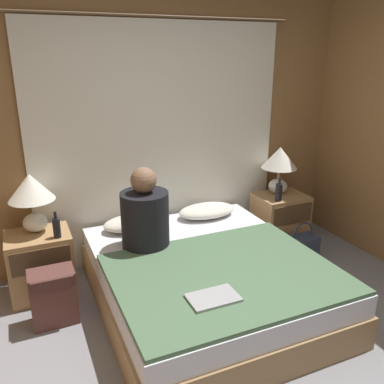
% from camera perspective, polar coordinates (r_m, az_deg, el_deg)
% --- Properties ---
extents(wall_back, '(3.93, 0.06, 2.50)m').
position_cam_1_polar(wall_back, '(3.92, -4.70, 8.64)').
color(wall_back, olive).
rests_on(wall_back, ground_plane).
extents(curtain_panel, '(2.62, 0.03, 2.26)m').
position_cam_1_polar(curtain_panel, '(3.88, -4.34, 6.68)').
color(curtain_panel, white).
rests_on(curtain_panel, ground_plane).
extents(bed, '(1.65, 1.92, 0.43)m').
position_cam_1_polar(bed, '(3.34, 2.04, -12.36)').
color(bed, '#99754C').
rests_on(bed, ground_plane).
extents(nightstand_left, '(0.51, 0.42, 0.54)m').
position_cam_1_polar(nightstand_left, '(3.67, -20.42, -9.44)').
color(nightstand_left, '#A87F51').
rests_on(nightstand_left, ground_plane).
extents(nightstand_right, '(0.51, 0.42, 0.54)m').
position_cam_1_polar(nightstand_right, '(4.42, 12.20, -3.76)').
color(nightstand_right, '#A87F51').
rests_on(nightstand_right, ground_plane).
extents(lamp_left, '(0.37, 0.37, 0.49)m').
position_cam_1_polar(lamp_left, '(3.51, -21.63, -0.14)').
color(lamp_left, silver).
rests_on(lamp_left, nightstand_left).
extents(lamp_right, '(0.37, 0.37, 0.49)m').
position_cam_1_polar(lamp_right, '(4.28, 12.18, 4.08)').
color(lamp_right, silver).
rests_on(lamp_right, nightstand_right).
extents(pillow_left, '(0.57, 0.33, 0.12)m').
position_cam_1_polar(pillow_left, '(3.74, -8.03, -4.26)').
color(pillow_left, silver).
rests_on(pillow_left, bed).
extents(pillow_right, '(0.57, 0.33, 0.12)m').
position_cam_1_polar(pillow_right, '(3.97, 2.10, -2.63)').
color(pillow_right, silver).
rests_on(pillow_right, bed).
extents(blanket_on_bed, '(1.59, 1.26, 0.03)m').
position_cam_1_polar(blanket_on_bed, '(2.99, 4.65, -11.32)').
color(blanket_on_bed, '#4C6B4C').
rests_on(blanket_on_bed, bed).
extents(person_left_in_bed, '(0.39, 0.39, 0.68)m').
position_cam_1_polar(person_left_in_bed, '(3.30, -6.62, -3.36)').
color(person_left_in_bed, black).
rests_on(person_left_in_bed, bed).
extents(beer_bottle_on_left_stand, '(0.06, 0.06, 0.22)m').
position_cam_1_polar(beer_bottle_on_left_stand, '(3.42, -18.47, -4.74)').
color(beer_bottle_on_left_stand, black).
rests_on(beer_bottle_on_left_stand, nightstand_left).
extents(beer_bottle_on_right_stand, '(0.07, 0.07, 0.24)m').
position_cam_1_polar(beer_bottle_on_right_stand, '(4.13, 12.09, 0.01)').
color(beer_bottle_on_right_stand, black).
rests_on(beer_bottle_on_right_stand, nightstand_right).
extents(laptop_on_bed, '(0.32, 0.21, 0.02)m').
position_cam_1_polar(laptop_on_bed, '(2.68, 3.00, -14.61)').
color(laptop_on_bed, '#9EA0A5').
rests_on(laptop_on_bed, blanket_on_bed).
extents(backpack_on_floor, '(0.33, 0.24, 0.43)m').
position_cam_1_polar(backpack_on_floor, '(3.30, -18.91, -13.37)').
color(backpack_on_floor, brown).
rests_on(backpack_on_floor, ground_plane).
extents(handbag_on_floor, '(0.30, 0.18, 0.39)m').
position_cam_1_polar(handbag_on_floor, '(4.20, 15.14, -7.44)').
color(handbag_on_floor, '#333D56').
rests_on(handbag_on_floor, ground_plane).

